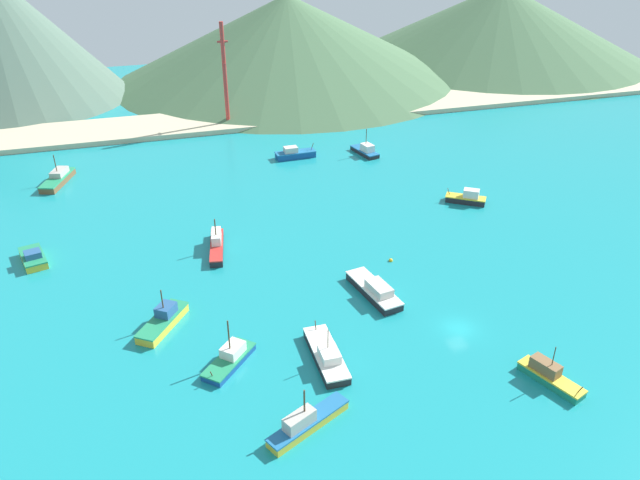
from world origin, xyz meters
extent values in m
cube|color=teal|center=(0.00, 30.00, -0.25)|extent=(260.00, 280.00, 0.50)
cube|color=#232328|center=(11.11, 63.91, 0.40)|extent=(4.27, 8.29, 0.79)
cube|color=#1E669E|center=(11.11, 63.91, 0.89)|extent=(4.36, 8.46, 0.20)
cube|color=silver|center=(11.31, 62.94, 1.78)|extent=(2.58, 3.29, 1.56)
cylinder|color=#4C3823|center=(11.19, 63.51, 4.24)|extent=(0.16, 0.16, 3.37)
cube|color=gold|center=(-23.54, -10.73, 0.47)|extent=(9.82, 6.17, 0.95)
cube|color=#1E669E|center=(-23.54, -10.73, 1.05)|extent=(10.02, 6.30, 0.20)
cube|color=#B2ADA3|center=(-24.66, -11.29, 1.89)|extent=(3.85, 2.89, 1.49)
cylinder|color=#4C3823|center=(-24.02, -10.97, 4.04)|extent=(0.19, 0.19, 2.80)
cube|color=gold|center=(-54.68, 34.70, 0.55)|extent=(4.82, 7.56, 1.09)
cube|color=#238C5B|center=(-54.68, 34.70, 1.19)|extent=(4.91, 7.71, 0.20)
cube|color=#28568C|center=(-54.46, 33.85, 1.77)|extent=(2.80, 2.64, 0.96)
cube|color=#232328|center=(-18.43, -0.76, 0.49)|extent=(3.12, 10.45, 0.99)
cube|color=white|center=(-18.43, -0.76, 1.09)|extent=(3.18, 10.66, 0.20)
cube|color=silver|center=(-18.45, -2.06, 1.75)|extent=(2.26, 3.09, 1.13)
cylinder|color=#4C3823|center=(-18.35, 3.92, 1.68)|extent=(0.13, 0.59, 1.34)
cylinder|color=#4C3823|center=(-18.44, -1.44, 3.61)|extent=(0.11, 0.11, 2.57)
cube|color=#232328|center=(19.92, 34.43, 0.51)|extent=(7.19, 6.04, 1.01)
cube|color=gold|center=(19.92, 34.43, 1.11)|extent=(7.33, 6.16, 0.20)
cube|color=silver|center=(20.64, 33.91, 1.97)|extent=(3.29, 3.05, 1.52)
cylinder|color=#4C3823|center=(17.29, 36.28, 1.72)|extent=(0.56, 0.44, 1.37)
cube|color=#232328|center=(-7.72, 10.78, 0.52)|extent=(4.80, 11.09, 1.03)
cube|color=white|center=(-7.72, 10.78, 1.13)|extent=(4.89, 11.31, 0.20)
cube|color=beige|center=(-7.49, 9.46, 1.82)|extent=(2.96, 4.56, 1.18)
cube|color=#232328|center=(-27.04, 29.78, 0.50)|extent=(3.72, 10.80, 0.99)
cube|color=red|center=(-27.04, 29.78, 1.09)|extent=(3.79, 11.01, 0.20)
cube|color=silver|center=(-26.82, 31.09, 1.92)|extent=(2.17, 4.46, 1.45)
cylinder|color=#4C3823|center=(-26.96, 30.24, 4.03)|extent=(0.19, 0.19, 2.77)
cube|color=brown|center=(-53.16, 66.29, 0.57)|extent=(6.35, 11.14, 1.14)
cube|color=#238C5B|center=(-53.16, 66.29, 1.24)|extent=(6.48, 11.36, 0.20)
cube|color=#B2ADA3|center=(-52.73, 67.56, 1.87)|extent=(3.55, 4.81, 1.06)
cylinder|color=#4C3823|center=(-53.01, 66.74, 4.13)|extent=(0.18, 0.18, 3.45)
cube|color=#198466|center=(4.99, -12.37, 0.43)|extent=(4.61, 8.01, 0.87)
cube|color=gold|center=(4.99, -12.37, 0.97)|extent=(4.70, 8.17, 0.20)
cube|color=brown|center=(4.66, -11.46, 1.78)|extent=(2.64, 3.77, 1.43)
cylinder|color=#4C3823|center=(6.19, -15.66, 1.48)|extent=(0.29, 0.54, 1.19)
cylinder|color=#4C3823|center=(4.90, -12.11, 3.77)|extent=(0.11, 0.11, 2.54)
cube|color=gold|center=(-36.83, 11.73, 0.56)|extent=(7.30, 8.68, 1.12)
cube|color=#238C5B|center=(-36.83, 11.73, 1.22)|extent=(7.45, 8.85, 0.20)
cube|color=#28568C|center=(-36.19, 12.62, 1.99)|extent=(3.14, 3.26, 1.35)
cylinder|color=#4C3823|center=(-36.49, 12.20, 4.00)|extent=(0.17, 0.17, 2.68)
cube|color=#14478C|center=(-4.25, 66.21, 0.61)|extent=(8.71, 3.07, 1.22)
cube|color=#1E669E|center=(-4.25, 66.21, 1.32)|extent=(8.88, 3.13, 0.20)
cube|color=beige|center=(-5.33, 66.17, 2.01)|extent=(2.98, 2.17, 1.18)
cylinder|color=#4C3823|center=(-0.37, 66.35, 2.07)|extent=(0.70, 0.15, 1.65)
cube|color=#14478C|center=(-29.84, 1.72, 0.37)|extent=(7.32, 7.55, 0.73)
cube|color=#238C5B|center=(-29.84, 1.72, 0.83)|extent=(7.46, 7.70, 0.20)
cube|color=silver|center=(-29.18, 2.43, 1.56)|extent=(3.45, 3.49, 1.26)
cylinder|color=#4C3823|center=(-32.24, -0.85, 1.25)|extent=(0.40, 0.42, 1.00)
cylinder|color=#4C3823|center=(-29.57, 2.01, 4.18)|extent=(0.19, 0.19, 3.97)
sphere|color=gold|center=(-1.74, 18.64, 0.11)|extent=(0.64, 0.64, 0.64)
cube|color=#C6B793|center=(0.00, 95.58, 0.60)|extent=(247.00, 18.02, 1.20)
cone|color=#476B47|center=(11.86, 134.27, 12.85)|extent=(108.72, 108.72, 25.69)
cone|color=#476B47|center=(89.85, 139.69, 12.83)|extent=(107.53, 107.53, 25.66)
cylinder|color=#B7332D|center=(-14.68, 92.05, 12.60)|extent=(0.98, 0.98, 25.20)
cylinder|color=#B7332D|center=(-14.68, 92.05, 20.67)|extent=(2.52, 0.49, 0.49)
cylinder|color=#B7332D|center=(-14.68, 92.05, 15.63)|extent=(0.49, 2.02, 0.49)
camera|label=1|loc=(-36.18, -55.90, 48.02)|focal=34.18mm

